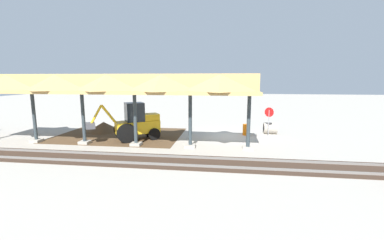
% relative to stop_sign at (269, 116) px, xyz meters
% --- Properties ---
extents(ground_plane, '(120.00, 120.00, 0.00)m').
position_rel_stop_sign_xyz_m(ground_plane, '(3.10, 0.55, -1.68)').
color(ground_plane, '#9E998E').
extents(dirt_work_zone, '(9.99, 7.00, 0.01)m').
position_rel_stop_sign_xyz_m(dirt_work_zone, '(12.01, 1.27, -1.67)').
color(dirt_work_zone, '#4C3823').
rests_on(dirt_work_zone, ground).
extents(platform_canopy, '(20.18, 3.20, 4.90)m').
position_rel_stop_sign_xyz_m(platform_canopy, '(11.43, 4.26, 2.50)').
color(platform_canopy, '#9E998E').
rests_on(platform_canopy, ground).
extents(rail_tracks, '(60.00, 2.58, 0.15)m').
position_rel_stop_sign_xyz_m(rail_tracks, '(3.10, 7.41, -1.65)').
color(rail_tracks, slate).
rests_on(rail_tracks, ground).
extents(stop_sign, '(0.64, 0.46, 2.33)m').
position_rel_stop_sign_xyz_m(stop_sign, '(0.00, 0.00, 0.00)').
color(stop_sign, gray).
rests_on(stop_sign, ground).
extents(backhoe, '(4.99, 3.81, 2.82)m').
position_rel_stop_sign_xyz_m(backhoe, '(10.14, 2.59, -0.41)').
color(backhoe, yellow).
rests_on(backhoe, ground).
extents(dirt_mound, '(5.73, 5.73, 1.70)m').
position_rel_stop_sign_xyz_m(dirt_mound, '(14.00, 0.02, -1.68)').
color(dirt_mound, '#4C3823').
rests_on(dirt_mound, ground).
extents(concrete_pipe, '(1.07, 0.94, 0.94)m').
position_rel_stop_sign_xyz_m(concrete_pipe, '(-0.30, -0.99, -1.20)').
color(concrete_pipe, '#9E9384').
rests_on(concrete_pipe, ground).
extents(traffic_barrel, '(0.56, 0.56, 0.90)m').
position_rel_stop_sign_xyz_m(traffic_barrel, '(1.74, -0.13, -1.23)').
color(traffic_barrel, orange).
rests_on(traffic_barrel, ground).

